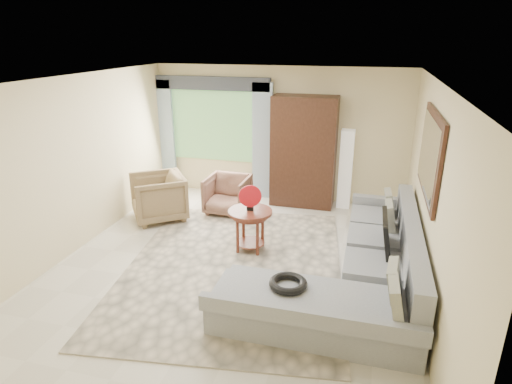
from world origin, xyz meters
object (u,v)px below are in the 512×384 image
(floor_lamp, at_px, (346,169))
(sectional_sofa, at_px, (362,273))
(coffee_table, at_px, (250,230))
(potted_plant, at_px, (163,182))
(armchair_right, at_px, (228,195))
(armchair_left, at_px, (158,197))
(armoire, at_px, (304,152))
(tv_screen, at_px, (386,233))

(floor_lamp, bearing_deg, sectional_sofa, -81.67)
(coffee_table, height_order, potted_plant, coffee_table)
(armchair_right, height_order, potted_plant, armchair_right)
(armchair_left, bearing_deg, coffee_table, 32.00)
(sectional_sofa, relative_size, armoire, 1.65)
(armchair_right, relative_size, floor_lamp, 0.52)
(sectional_sofa, xyz_separation_m, coffee_table, (-1.68, 0.74, 0.07))
(armchair_left, bearing_deg, armchair_right, 82.02)
(sectional_sofa, xyz_separation_m, armchair_right, (-2.50, 2.09, 0.07))
(coffee_table, bearing_deg, potted_plant, 141.63)
(armchair_right, bearing_deg, armchair_left, -149.91)
(tv_screen, height_order, floor_lamp, floor_lamp)
(armchair_right, relative_size, potted_plant, 1.46)
(coffee_table, bearing_deg, armoire, 78.25)
(coffee_table, relative_size, potted_plant, 1.25)
(coffee_table, bearing_deg, armchair_right, 121.20)
(coffee_table, bearing_deg, sectional_sofa, -23.81)
(sectional_sofa, distance_m, potted_plant, 4.91)
(armoire, bearing_deg, coffee_table, -101.75)
(sectional_sofa, xyz_separation_m, armchair_left, (-3.60, 1.49, 0.13))
(armchair_right, bearing_deg, sectional_sofa, -38.48)
(sectional_sofa, distance_m, armchair_left, 3.90)
(sectional_sofa, height_order, potted_plant, sectional_sofa)
(potted_plant, height_order, armoire, armoire)
(coffee_table, xyz_separation_m, armchair_right, (-0.82, 1.35, 0.00))
(tv_screen, distance_m, armoire, 2.99)
(coffee_table, distance_m, armchair_right, 1.58)
(armchair_right, bearing_deg, coffee_table, -57.34)
(sectional_sofa, height_order, armchair_right, sectional_sofa)
(armoire, height_order, floor_lamp, armoire)
(potted_plant, bearing_deg, armchair_right, -19.65)
(armchair_left, bearing_deg, floor_lamp, 78.22)
(armchair_left, distance_m, armchair_right, 1.25)
(armchair_left, xyz_separation_m, potted_plant, (-0.52, 1.18, -0.15))
(armchair_right, bearing_deg, potted_plant, 161.80)
(coffee_table, height_order, armchair_right, armchair_right)
(armchair_left, height_order, armchair_right, armchair_left)
(armchair_left, relative_size, armchair_right, 1.17)
(armchair_right, xyz_separation_m, floor_lamp, (2.07, 0.86, 0.40))
(armchair_left, xyz_separation_m, armoire, (2.37, 1.40, 0.64))
(armchair_left, height_order, potted_plant, armchair_left)
(tv_screen, xyz_separation_m, armchair_left, (-3.87, 1.16, -0.31))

